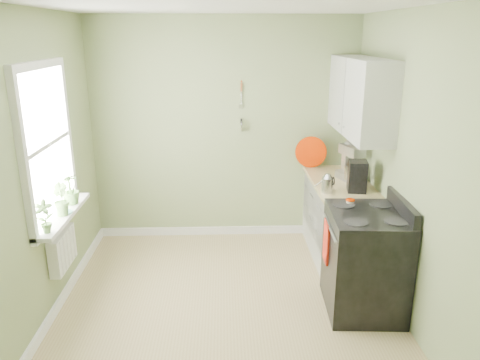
{
  "coord_description": "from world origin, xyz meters",
  "views": [
    {
      "loc": [
        -0.01,
        -3.79,
        2.49
      ],
      "look_at": [
        0.14,
        0.55,
        1.12
      ],
      "focal_mm": 35.0,
      "sensor_mm": 36.0,
      "label": 1
    }
  ],
  "objects_px": {
    "stove": "(365,261)",
    "stand_mixer": "(351,164)",
    "coffee_maker": "(357,177)",
    "kettle": "(327,183)"
  },
  "relations": [
    {
      "from": "stove",
      "to": "stand_mixer",
      "type": "height_order",
      "value": "stand_mixer"
    },
    {
      "from": "stand_mixer",
      "to": "coffee_maker",
      "type": "bearing_deg",
      "value": -96.25
    },
    {
      "from": "stove",
      "to": "coffee_maker",
      "type": "relative_size",
      "value": 3.33
    },
    {
      "from": "stove",
      "to": "coffee_maker",
      "type": "xyz_separation_m",
      "value": [
        0.09,
        0.74,
        0.58
      ]
    },
    {
      "from": "stove",
      "to": "coffee_maker",
      "type": "height_order",
      "value": "coffee_maker"
    },
    {
      "from": "stand_mixer",
      "to": "kettle",
      "type": "height_order",
      "value": "stand_mixer"
    },
    {
      "from": "stand_mixer",
      "to": "coffee_maker",
      "type": "relative_size",
      "value": 1.33
    },
    {
      "from": "kettle",
      "to": "stand_mixer",
      "type": "bearing_deg",
      "value": 51.25
    },
    {
      "from": "kettle",
      "to": "coffee_maker",
      "type": "bearing_deg",
      "value": 6.12
    },
    {
      "from": "coffee_maker",
      "to": "stove",
      "type": "bearing_deg",
      "value": -96.62
    }
  ]
}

